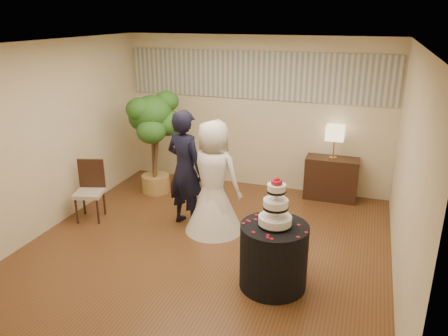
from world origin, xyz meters
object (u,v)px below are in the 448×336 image
(groom, at_px, (185,169))
(cake_table, at_px, (273,256))
(bride, at_px, (214,177))
(wedding_cake, at_px, (276,202))
(side_chair, at_px, (89,191))
(console, at_px, (331,179))
(ficus_tree, at_px, (153,143))
(table_lamp, at_px, (334,142))

(groom, distance_m, cake_table, 2.11)
(groom, relative_size, bride, 1.06)
(groom, xyz_separation_m, bride, (0.48, -0.06, -0.05))
(groom, bearing_deg, wedding_cake, 163.15)
(bride, relative_size, side_chair, 1.80)
(console, bearing_deg, wedding_cake, -97.57)
(ficus_tree, height_order, side_chair, ficus_tree)
(console, relative_size, ficus_tree, 0.48)
(cake_table, bearing_deg, bride, 136.03)
(table_lamp, height_order, side_chair, table_lamp)
(wedding_cake, bearing_deg, bride, 136.03)
(wedding_cake, distance_m, side_chair, 3.36)
(groom, height_order, wedding_cake, groom)
(wedding_cake, height_order, table_lamp, wedding_cake)
(cake_table, height_order, console, cake_table)
(groom, relative_size, table_lamp, 3.16)
(table_lamp, bearing_deg, groom, -139.48)
(bride, height_order, wedding_cake, bride)
(console, distance_m, table_lamp, 0.67)
(console, height_order, side_chair, side_chair)
(table_lamp, bearing_deg, bride, -130.83)
(side_chair, bearing_deg, bride, -8.24)
(wedding_cake, bearing_deg, side_chair, 165.05)
(ficus_tree, bearing_deg, bride, -35.05)
(wedding_cake, relative_size, table_lamp, 1.05)
(ficus_tree, bearing_deg, cake_table, -39.18)
(groom, distance_m, wedding_cake, 2.05)
(bride, bearing_deg, groom, 2.70)
(bride, relative_size, ficus_tree, 0.91)
(console, bearing_deg, cake_table, -97.57)
(console, bearing_deg, groom, -139.60)
(table_lamp, bearing_deg, console, 0.00)
(bride, bearing_deg, ficus_tree, -25.18)
(bride, height_order, console, bride)
(bride, distance_m, console, 2.44)
(table_lamp, xyz_separation_m, side_chair, (-3.57, -2.09, -0.57))
(groom, bearing_deg, ficus_tree, -24.92)
(cake_table, bearing_deg, console, 82.54)
(bride, relative_size, wedding_cake, 2.85)
(groom, xyz_separation_m, table_lamp, (2.04, 1.75, 0.14))
(console, bearing_deg, table_lamp, 0.00)
(bride, bearing_deg, table_lamp, -120.95)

